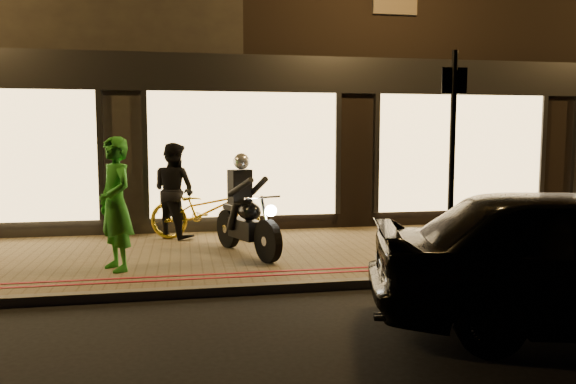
% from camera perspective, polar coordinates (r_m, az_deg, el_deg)
% --- Properties ---
extents(ground, '(90.00, 90.00, 0.00)m').
position_cam_1_polar(ground, '(7.21, -0.89, -10.27)').
color(ground, black).
rests_on(ground, ground).
extents(sidewalk, '(50.00, 4.00, 0.12)m').
position_cam_1_polar(sidewalk, '(9.11, -3.03, -6.43)').
color(sidewalk, brown).
rests_on(sidewalk, ground).
extents(kerb_stone, '(50.00, 0.14, 0.12)m').
position_cam_1_polar(kerb_stone, '(7.24, -0.96, -9.70)').
color(kerb_stone, '#59544C').
rests_on(kerb_stone, ground).
extents(red_kerb_lines, '(50.00, 0.26, 0.01)m').
position_cam_1_polar(red_kerb_lines, '(7.70, -1.59, -8.26)').
color(red_kerb_lines, maroon).
rests_on(red_kerb_lines, sidewalk).
extents(building_row, '(48.00, 10.11, 8.50)m').
position_cam_1_polar(building_row, '(16.01, -6.54, 13.96)').
color(building_row, black).
rests_on(building_row, ground).
extents(motorcycle, '(0.89, 1.84, 1.59)m').
position_cam_1_polar(motorcycle, '(8.83, -4.34, -2.39)').
color(motorcycle, black).
rests_on(motorcycle, sidewalk).
extents(sign_post, '(0.35, 0.08, 3.00)m').
position_cam_1_polar(sign_post, '(7.94, 16.34, 4.15)').
color(sign_post, black).
rests_on(sign_post, sidewalk).
extents(bicycle_gold, '(2.11, 1.23, 1.05)m').
position_cam_1_polar(bicycle_gold, '(10.12, -8.44, -1.88)').
color(bicycle_gold, yellow).
rests_on(bicycle_gold, sidewalk).
extents(bicycle_dark, '(1.64, 1.00, 0.95)m').
position_cam_1_polar(bicycle_dark, '(9.73, 23.95, -2.93)').
color(bicycle_dark, black).
rests_on(bicycle_dark, sidewalk).
extents(person_green, '(0.73, 0.81, 1.86)m').
position_cam_1_polar(person_green, '(8.09, -17.12, -1.17)').
color(person_green, '#247F21').
rests_on(person_green, sidewalk).
extents(person_dark, '(1.06, 1.05, 1.73)m').
position_cam_1_polar(person_dark, '(10.38, -11.52, 0.15)').
color(person_dark, black).
rests_on(person_dark, sidewalk).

